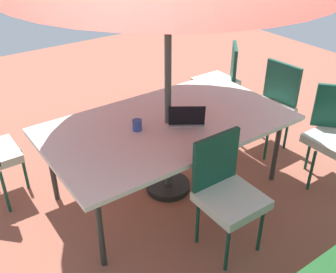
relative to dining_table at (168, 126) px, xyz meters
The scene contains 8 objects.
ground_plane 0.73m from the dining_table, ahead, with size 10.00×10.00×0.02m, color #935442.
dining_table is the anchor object (origin of this frame).
chair_west 1.43m from the dining_table, behind, with size 0.48×0.47×0.98m.
chair_north 0.87m from the dining_table, 87.37° to the left, with size 0.46×0.46×0.98m.
chair_southwest 1.70m from the dining_table, 148.74° to the right, with size 0.59×0.58×0.98m.
chair_northwest 1.65m from the dining_table, 151.25° to the left, with size 0.59×0.59×0.98m.
laptop 0.19m from the dining_table, 137.20° to the left, with size 0.40×0.38×0.21m.
cup 0.32m from the dining_table, ahead, with size 0.08×0.08×0.10m, color #334C99.
Camera 1 is at (1.81, 2.57, 2.49)m, focal length 42.13 mm.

